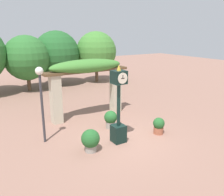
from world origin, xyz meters
TOP-DOWN VIEW (x-y plane):
  - ground_plane at (0.00, 0.00)m, footprint 60.00×60.00m
  - pedestal_clock at (-0.28, -0.15)m, footprint 0.52×0.56m
  - pergola at (0.00, 3.24)m, footprint 4.55×1.09m
  - potted_plant_near_left at (-1.64, -0.30)m, footprint 0.71×0.71m
  - potted_plant_near_right at (0.19, 1.24)m, footprint 0.61×0.61m
  - potted_plant_far_left at (1.69, -0.42)m, footprint 0.51×0.51m
  - lamp_post at (-2.88, 1.45)m, footprint 0.31×0.31m
  - tree_line at (-0.27, 11.14)m, footprint 13.02×4.62m

SIDE VIEW (x-z plane):
  - ground_plane at x=0.00m, z-range 0.00..0.00m
  - potted_plant_far_left at x=1.69m, z-range 0.02..0.77m
  - potted_plant_near_right at x=0.19m, z-range 0.04..0.89m
  - potted_plant_near_left at x=-1.64m, z-range 0.04..0.93m
  - pedestal_clock at x=-0.28m, z-range -0.19..3.02m
  - lamp_post at x=-2.88m, z-range 0.66..3.79m
  - pergola at x=0.00m, z-range 0.78..3.85m
  - tree_line at x=-0.27m, z-range 0.26..5.18m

